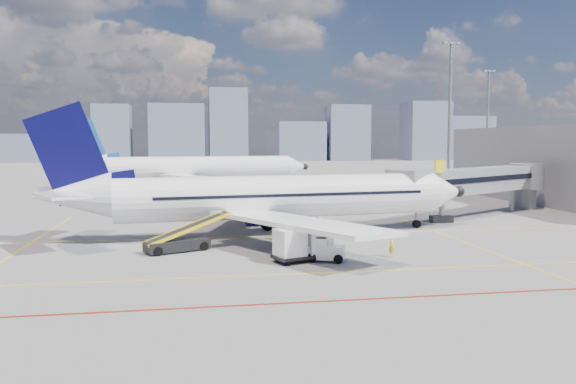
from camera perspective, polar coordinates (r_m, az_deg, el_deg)
name	(u,v)px	position (r m, az deg, el deg)	size (l,w,h in m)	color
ground	(297,254)	(40.37, 0.93, -6.30)	(420.00, 420.00, 0.00)	slate
apron_markings	(300,266)	(36.51, 1.19, -7.53)	(90.00, 35.12, 0.01)	yellow
jet_bridge	(482,181)	(63.92, 19.11, 1.04)	(23.55, 15.78, 6.30)	gray
terminal_block	(565,165)	(80.37, 26.29, 2.47)	(10.00, 42.00, 10.00)	gray
floodlight_mast_ne	(450,110)	(104.42, 16.10, 8.02)	(3.20, 0.61, 25.45)	gray
floodlight_mast_far	(488,119)	(147.92, 19.62, 7.02)	(3.20, 0.61, 25.45)	gray
distant_skyline	(221,135)	(229.21, -6.80, 5.80)	(248.96, 15.66, 29.24)	slate
main_aircraft	(266,198)	(47.82, -2.27, -0.60)	(37.96, 33.02, 11.11)	white
second_aircraft	(191,169)	(100.92, -9.80, 2.36)	(42.90, 37.27, 12.57)	white
baggage_tug	(324,249)	(37.91, 3.72, -5.81)	(2.78, 2.27, 1.70)	white
cargo_dolly	(303,243)	(37.79, 1.54, -5.20)	(4.44, 3.08, 2.23)	black
belt_loader	(179,242)	(41.90, -10.99, -5.00)	(6.60, 3.99, 2.71)	black
ramp_worker	(392,246)	(39.88, 10.49, -5.40)	(0.56, 0.37, 1.55)	yellow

